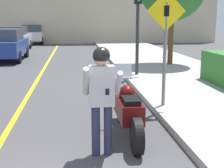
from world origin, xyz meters
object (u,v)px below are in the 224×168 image
traffic_light (138,11)px  parked_car_silver (15,38)px  motorcycle (128,110)px  person_biker (102,90)px  crossing_sign (165,38)px  parked_car_blue (6,45)px  parked_car_white (34,34)px

traffic_light → parked_car_silver: 13.19m
motorcycle → person_biker: (-0.57, -0.81, 0.59)m
crossing_sign → parked_car_silver: 16.88m
parked_car_blue → parked_car_white: same height
crossing_sign → traffic_light: traffic_light is taller
person_biker → parked_car_silver: person_biker is taller
parked_car_white → parked_car_blue: bearing=-90.0°
parked_car_silver → parked_car_blue: bearing=-84.4°
parked_car_blue → parked_car_silver: bearing=95.6°
motorcycle → traffic_light: traffic_light is taller
motorcycle → traffic_light: size_ratio=0.70×
motorcycle → parked_car_white: bearing=101.1°
parked_car_silver → parked_car_white: size_ratio=1.00×
parked_car_blue → parked_car_white: (-0.01, 11.87, 0.00)m
crossing_sign → parked_car_blue: bearing=119.4°
motorcycle → parked_car_blue: size_ratio=0.55×
parked_car_silver → parked_car_white: same height
person_biker → crossing_sign: (1.69, 2.29, 0.67)m
traffic_light → parked_car_white: (-5.93, 17.75, -1.62)m
crossing_sign → parked_car_blue: (-5.71, 10.14, -0.91)m
crossing_sign → parked_car_blue: crossing_sign is taller
motorcycle → parked_car_blue: parked_car_blue is taller
person_biker → parked_car_silver: bearing=104.3°
motorcycle → parked_car_silver: 17.89m
motorcycle → parked_car_blue: 12.50m
crossing_sign → motorcycle: bearing=-127.0°
person_biker → parked_car_silver: size_ratio=0.42×
motorcycle → traffic_light: 6.22m
person_biker → traffic_light: 6.96m
motorcycle → parked_car_white: 23.94m
parked_car_white → parked_car_silver: bearing=-94.8°
person_biker → parked_car_silver: (-4.56, 17.94, -0.24)m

